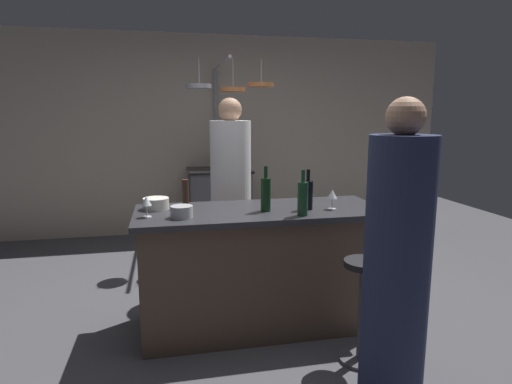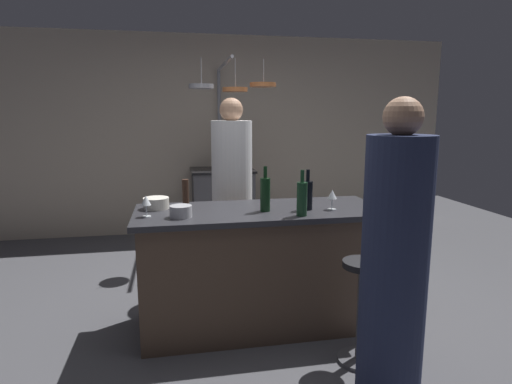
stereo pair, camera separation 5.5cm
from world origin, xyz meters
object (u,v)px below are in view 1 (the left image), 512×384
Objects in this scene: wine_glass_by_chef at (146,202)px; stove_range at (220,203)px; guest_right at (397,267)px; bar_stool_right at (363,306)px; mixing_bowl_steel at (182,212)px; pepper_mill at (186,194)px; wine_bottle_dark at (308,194)px; chef at (231,201)px; wine_bottle_green at (303,198)px; mixing_bowl_ceramic at (156,204)px; wine_glass_near_left_guest at (306,188)px; wine_glass_near_right_guest at (332,195)px; wine_bottle_red at (266,194)px; potted_plant at (389,228)px.

stove_range is at bearing 72.56° from wine_glass_by_chef.
bar_stool_right is at bearing 89.66° from guest_right.
bar_stool_right is 1.33m from mixing_bowl_steel.
wine_bottle_dark is (0.86, -0.24, 0.01)m from pepper_mill.
wine_bottle_green is at bearing -72.59° from chef.
wine_bottle_green is 1.07m from mixing_bowl_ceramic.
mixing_bowl_ceramic is (-1.08, 0.24, -0.07)m from wine_bottle_dark.
guest_right is (-0.00, -0.37, 0.40)m from bar_stool_right.
guest_right is at bearing -84.97° from wine_glass_near_left_guest.
guest_right is 1.25m from wine_glass_near_left_guest.
wine_glass_near_left_guest is (-0.11, 0.85, 0.63)m from bar_stool_right.
wine_bottle_dark is at bearing 61.34° from wine_bottle_green.
bar_stool_right is 3.24× the size of pepper_mill.
wine_glass_near_left_guest is at bearing 14.82° from wine_glass_by_chef.
stove_range is 1.31× the size of bar_stool_right.
wine_bottle_green reaches higher than wine_bottle_dark.
wine_glass_near_right_guest is 0.36m from wine_glass_near_left_guest.
wine_bottle_green reaches higher than pepper_mill.
wine_bottle_green is (0.21, -0.19, -0.00)m from wine_bottle_red.
wine_bottle_dark is at bearing 168.88° from wine_glass_near_right_guest.
wine_glass_near_right_guest is (0.51, -2.57, 0.56)m from stove_range.
stove_range reaches higher than potted_plant.
pepper_mill is at bearing 1.75° from mixing_bowl_ceramic.
stove_range is 2.72m from wine_glass_by_chef.
guest_right is 1.62m from wine_glass_by_chef.
wine_glass_near_right_guest is at bearing -78.77° from stove_range.
wine_bottle_green reaches higher than potted_plant.
potted_plant is at bearing 57.23° from bar_stool_right.
wine_bottle_green is 1.69× the size of mixing_bowl_ceramic.
wine_glass_near_right_guest is at bearing -131.30° from potted_plant.
wine_glass_near_right_guest is (-0.02, 0.88, 0.23)m from guest_right.
pepper_mill reaches higher than mixing_bowl_ceramic.
stove_range is at bearing 76.99° from pepper_mill.
wine_glass_by_chef is (-1.33, 0.53, 0.63)m from bar_stool_right.
wine_bottle_red reaches higher than wine_bottle_green.
guest_right is at bearing -88.52° from wine_glass_near_right_guest.
guest_right is at bearing -70.78° from chef.
wine_glass_near_left_guest is at bearing 4.15° from pepper_mill.
wine_bottle_green is at bearing -118.66° from wine_bottle_dark.
wine_bottle_dark is 1.57× the size of mixing_bowl_ceramic.
mixing_bowl_ceramic is (-0.21, -0.01, -0.06)m from pepper_mill.
wine_glass_by_chef and wine_glass_near_right_guest have the same top height.
chef reaches higher than wine_bottle_green.
bar_stool_right is 1.06m from wine_glass_near_left_guest.
wine_bottle_red reaches higher than pepper_mill.
wine_bottle_green is at bearing 111.77° from guest_right.
chef is 1.01m from wine_bottle_dark.
wine_glass_by_chef is 1.27m from wine_glass_near_left_guest.
pepper_mill is 1.44× the size of wine_glass_by_chef.
mixing_bowl_ceramic is at bearing -176.29° from wine_glass_near_left_guest.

